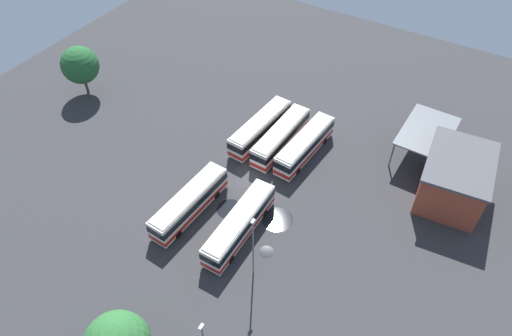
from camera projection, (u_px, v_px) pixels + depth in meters
name	position (u px, v px, depth m)	size (l,w,h in m)	color
ground_plane	(250.00, 181.00, 61.13)	(95.96, 95.96, 0.00)	#333335
bus_row0_slot0	(239.00, 225.00, 53.93)	(12.27, 2.70, 3.39)	silver
bus_row0_slot2	(189.00, 203.00, 56.21)	(11.99, 3.19, 3.39)	silver
bus_row1_slot0	(305.00, 145.00, 63.32)	(11.76, 3.41, 3.39)	silver
bus_row1_slot1	(281.00, 137.00, 64.50)	(11.84, 2.96, 3.39)	silver
bus_row1_slot2	(260.00, 128.00, 65.82)	(12.08, 3.45, 3.39)	silver
depot_building	(454.00, 179.00, 57.23)	(11.14, 8.58, 6.13)	#99422D
maintenance_shelter	(428.00, 132.00, 61.87)	(9.80, 6.42, 4.24)	slate
lamp_post_mid_lot	(253.00, 246.00, 48.00)	(0.56, 0.28, 9.16)	slate
tree_west_edge	(80.00, 65.00, 70.86)	(5.68, 5.68, 7.99)	brown
puddle_near_shelter	(230.00, 209.00, 57.84)	(3.22, 3.22, 0.01)	black
puddle_front_lane	(247.00, 202.00, 58.64)	(1.87, 1.87, 0.01)	black
puddle_back_corner	(278.00, 219.00, 56.72)	(3.84, 3.84, 0.01)	black
puddle_centre_drain	(266.00, 252.00, 53.44)	(1.73, 1.73, 0.01)	black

